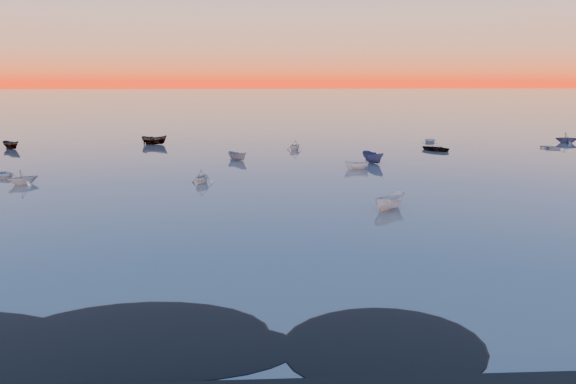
{
  "coord_description": "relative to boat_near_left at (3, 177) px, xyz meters",
  "views": [
    {
      "loc": [
        -0.61,
        -23.66,
        12.25
      ],
      "look_at": [
        1.95,
        28.0,
        1.16
      ],
      "focal_mm": 35.0,
      "sensor_mm": 36.0,
      "label": 1
    }
  ],
  "objects": [
    {
      "name": "boat_near_left",
      "position": [
        0.0,
        0.0,
        0.0
      ],
      "size": [
        4.38,
        3.84,
        1.04
      ],
      "primitive_type": "imported",
      "rotation": [
        0.0,
        0.0,
        0.63
      ],
      "color": "white",
      "rests_on": "ground"
    },
    {
      "name": "moored_fleet",
      "position": [
        31.2,
        9.53,
        0.0
      ],
      "size": [
        124.0,
        58.0,
        1.2
      ],
      "primitive_type": null,
      "color": "white",
      "rests_on": "ground"
    },
    {
      "name": "ground",
      "position": [
        31.2,
        56.53,
        0.0
      ],
      "size": [
        600.0,
        600.0,
        0.0
      ],
      "primitive_type": "plane",
      "color": "#655C54",
      "rests_on": "ground"
    },
    {
      "name": "boat_near_center",
      "position": [
        42.35,
        -17.85,
        0.0
      ],
      "size": [
        3.85,
        4.08,
        1.37
      ],
      "primitive_type": "imported",
      "rotation": [
        0.0,
        0.0,
        2.28
      ],
      "color": "white",
      "rests_on": "ground"
    },
    {
      "name": "mud_lobes",
      "position": [
        31.2,
        -44.47,
        0.01
      ],
      "size": [
        140.0,
        6.0,
        0.07
      ],
      "primitive_type": null,
      "color": "black",
      "rests_on": "ground"
    }
  ]
}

